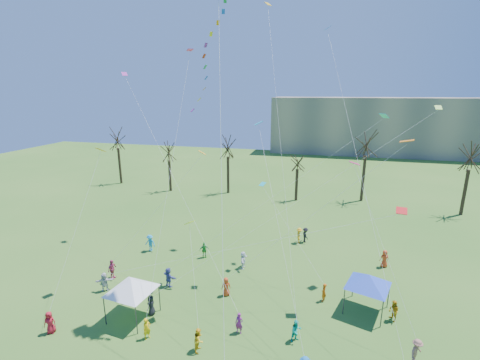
% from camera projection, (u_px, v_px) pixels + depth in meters
% --- Properties ---
extents(distant_building, '(60.00, 14.00, 15.00)m').
position_uv_depth(distant_building, '(385.00, 126.00, 90.23)').
color(distant_building, gray).
rests_on(distant_building, ground).
extents(bare_tree_row, '(68.95, 9.05, 11.21)m').
position_uv_depth(bare_tree_row, '(308.00, 155.00, 51.78)').
color(bare_tree_row, black).
rests_on(bare_tree_row, ground).
extents(big_box_kite, '(2.72, 5.87, 23.65)m').
position_uv_depth(big_box_kite, '(214.00, 54.00, 21.82)').
color(big_box_kite, red).
rests_on(big_box_kite, ground).
extents(canopy_tent_white, '(4.30, 4.30, 3.25)m').
position_uv_depth(canopy_tent_white, '(131.00, 285.00, 24.79)').
color(canopy_tent_white, '#3F3F44').
rests_on(canopy_tent_white, ground).
extents(canopy_tent_blue, '(4.00, 4.00, 3.16)m').
position_uv_depth(canopy_tent_blue, '(368.00, 280.00, 25.56)').
color(canopy_tent_blue, '#3F3F44').
rests_on(canopy_tent_blue, ground).
extents(festival_crowd, '(25.60, 20.87, 1.84)m').
position_uv_depth(festival_crowd, '(239.00, 282.00, 28.59)').
color(festival_crowd, '#B21626').
rests_on(festival_crowd, ground).
extents(small_kites_aloft, '(30.75, 18.48, 34.51)m').
position_uv_depth(small_kites_aloft, '(265.00, 137.00, 27.13)').
color(small_kites_aloft, '#DE9E0B').
rests_on(small_kites_aloft, ground).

